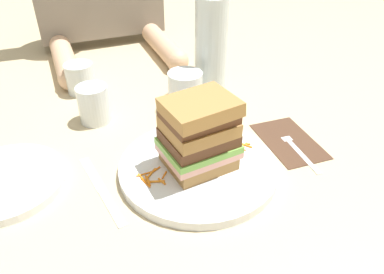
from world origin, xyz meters
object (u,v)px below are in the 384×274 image
Objects in this scene: knife at (102,191)px; water_bottle at (211,41)px; fork at (295,146)px; empty_tumbler_0 at (80,78)px; main_plate at (198,167)px; juice_glass at (185,94)px; sandwich at (199,134)px; side_plate at (5,182)px; empty_tumbler_1 at (94,104)px; napkin_dark at (289,141)px.

water_bottle is (0.32, 0.26, 0.13)m from knife.
empty_tumbler_0 is (-0.36, 0.41, 0.03)m from fork.
water_bottle reaches higher than main_plate.
sandwich is at bearing -105.59° from juice_glass.
water_bottle reaches higher than fork.
juice_glass is at bearing 41.41° from knife.
water_bottle is at bearing 38.74° from knife.
side_plate is at bearing 169.58° from fork.
fork is at bearing -48.71° from empty_tumbler_0.
juice_glass is 0.14m from water_bottle.
water_bottle is at bearing 30.13° from juice_glass.
empty_tumbler_1 is at bearing 144.00° from fork.
water_bottle reaches higher than empty_tumbler_0.
knife is at bearing -138.59° from juice_glass.
main_plate is at bearing 59.01° from sandwich.
knife is at bearing -179.38° from napkin_dark.
knife is 0.96× the size of side_plate.
juice_glass is at bearing -40.68° from empty_tumbler_0.
main_plate is 1.45× the size of knife.
side_plate reaches higher than knife.
fork is at bearing -1.73° from main_plate.
empty_tumbler_1 is at bearing -175.86° from water_bottle.
main_plate is at bearing -15.70° from side_plate.
sandwich is 1.91× the size of empty_tumbler_0.
sandwich reaches higher than empty_tumbler_0.
napkin_dark is 0.02m from fork.
fork reaches higher than napkin_dark.
main_plate is 0.96× the size of water_bottle.
napkin_dark is at bearing -8.09° from side_plate.
sandwich reaches higher than knife.
main_plate is at bearing 178.27° from fork.
empty_tumbler_0 is at bearing 92.68° from empty_tumbler_1.
fork is 0.54m from empty_tumbler_0.
juice_glass reaches higher than napkin_dark.
empty_tumbler_1 is 0.40× the size of side_plate.
empty_tumbler_1 reaches higher than empty_tumbler_0.
empty_tumbler_1 is 0.25m from side_plate.
empty_tumbler_1 reaches higher than side_plate.
juice_glass is 0.30× the size of water_bottle.
empty_tumbler_1 is at bearing 146.57° from napkin_dark.
sandwich is 0.47× the size of water_bottle.
empty_tumbler_0 is at bearing 86.20° from knife.
sandwich is 0.22m from fork.
juice_glass reaches higher than empty_tumbler_1.
knife is 0.24m from empty_tumbler_1.
sandwich is at bearing -118.46° from water_bottle.
juice_glass is at bearing -7.93° from empty_tumbler_1.
sandwich reaches higher than napkin_dark.
side_plate is (-0.54, 0.08, 0.01)m from napkin_dark.
juice_glass reaches higher than side_plate.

